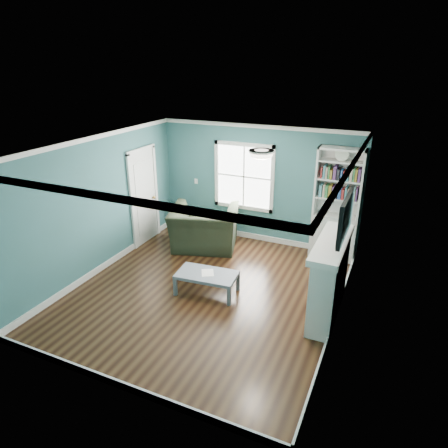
% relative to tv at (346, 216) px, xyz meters
% --- Properties ---
extents(floor, '(5.00, 5.00, 0.00)m').
position_rel_tv_xyz_m(floor, '(-2.20, -0.20, -1.72)').
color(floor, black).
rests_on(floor, ground).
extents(room_walls, '(5.00, 5.00, 5.00)m').
position_rel_tv_xyz_m(room_walls, '(-2.20, -0.20, -0.14)').
color(room_walls, '#356665').
rests_on(room_walls, ground).
extents(trim, '(4.50, 5.00, 2.60)m').
position_rel_tv_xyz_m(trim, '(-2.20, -0.20, -0.49)').
color(trim, white).
rests_on(trim, ground).
extents(window, '(1.40, 0.06, 1.50)m').
position_rel_tv_xyz_m(window, '(-2.50, 2.29, -0.27)').
color(window, white).
rests_on(window, room_walls).
extents(bookshelf, '(0.90, 0.35, 2.31)m').
position_rel_tv_xyz_m(bookshelf, '(-0.43, 2.10, -0.80)').
color(bookshelf, silver).
rests_on(bookshelf, ground).
extents(fireplace, '(0.44, 1.58, 1.30)m').
position_rel_tv_xyz_m(fireplace, '(-0.12, 0.00, -1.09)').
color(fireplace, black).
rests_on(fireplace, ground).
extents(tv, '(0.06, 1.10, 0.65)m').
position_rel_tv_xyz_m(tv, '(0.00, 0.00, 0.00)').
color(tv, black).
rests_on(tv, fireplace).
extents(door, '(0.12, 0.98, 2.17)m').
position_rel_tv_xyz_m(door, '(-4.42, 1.20, -0.65)').
color(door, silver).
rests_on(door, ground).
extents(ceiling_fixture, '(0.38, 0.38, 0.15)m').
position_rel_tv_xyz_m(ceiling_fixture, '(-1.30, -0.10, 0.82)').
color(ceiling_fixture, white).
rests_on(ceiling_fixture, room_walls).
extents(light_switch, '(0.08, 0.01, 0.12)m').
position_rel_tv_xyz_m(light_switch, '(-3.70, 2.28, -0.52)').
color(light_switch, white).
rests_on(light_switch, room_walls).
extents(recliner, '(1.61, 1.29, 1.22)m').
position_rel_tv_xyz_m(recliner, '(-3.05, 1.40, -1.11)').
color(recliner, black).
rests_on(recliner, ground).
extents(coffee_table, '(1.10, 0.67, 0.38)m').
position_rel_tv_xyz_m(coffee_table, '(-2.18, -0.22, -1.39)').
color(coffee_table, '#555C66').
rests_on(coffee_table, ground).
extents(paper_sheet, '(0.31, 0.33, 0.00)m').
position_rel_tv_xyz_m(paper_sheet, '(-2.18, -0.20, -1.34)').
color(paper_sheet, white).
rests_on(paper_sheet, coffee_table).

